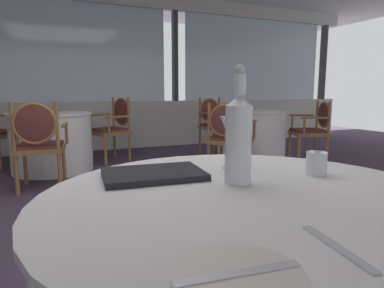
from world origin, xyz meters
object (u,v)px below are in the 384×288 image
at_px(wine_glass, 232,130).
at_px(water_tumbler, 316,163).
at_px(side_plate, 239,277).
at_px(water_bottle, 238,137).
at_px(dining_chair_1_2, 115,124).
at_px(dining_chair_2_1, 214,120).
at_px(menu_book, 153,174).
at_px(dining_chair_2_0, 314,126).
at_px(dining_chair_2_2, 228,133).
at_px(dining_chair_1_1, 38,139).

bearing_deg(wine_glass, water_tumbler, -41.36).
relative_size(side_plate, water_bottle, 0.57).
bearing_deg(dining_chair_1_2, dining_chair_2_1, 157.92).
height_order(water_tumbler, menu_book, water_tumbler).
relative_size(dining_chair_2_0, dining_chair_2_2, 1.00).
bearing_deg(wine_glass, dining_chair_2_1, 64.17).
bearing_deg(water_tumbler, water_bottle, 178.41).
distance_m(wine_glass, water_tumbler, 0.30).
bearing_deg(wine_glass, dining_chair_1_2, 85.92).
height_order(side_plate, dining_chair_1_1, dining_chair_1_1).
bearing_deg(dining_chair_2_2, water_tumbler, -152.96).
distance_m(water_bottle, wine_glass, 0.20).
distance_m(water_tumbler, dining_chair_1_1, 3.04).
height_order(side_plate, dining_chair_2_0, dining_chair_2_0).
bearing_deg(dining_chair_2_0, dining_chair_1_1, 21.41).
xyz_separation_m(dining_chair_1_1, dining_chair_2_1, (2.65, 1.30, 0.00)).
bearing_deg(dining_chair_2_1, dining_chair_2_0, 29.95).
height_order(dining_chair_2_0, dining_chair_2_2, same).
height_order(water_bottle, dining_chair_1_1, water_bottle).
bearing_deg(dining_chair_1_1, water_tumbler, -154.42).
distance_m(menu_book, dining_chair_2_2, 3.02).
height_order(water_bottle, dining_chair_2_1, water_bottle).
xyz_separation_m(water_bottle, dining_chair_2_0, (3.03, 2.94, -0.37)).
xyz_separation_m(menu_book, dining_chair_2_2, (1.66, 2.50, -0.24)).
relative_size(water_tumbler, menu_book, 0.24).
height_order(water_bottle, dining_chair_2_2, water_bottle).
relative_size(wine_glass, dining_chair_2_2, 0.21).
bearing_deg(water_tumbler, dining_chair_2_2, 66.59).
relative_size(water_bottle, wine_glass, 1.87).
bearing_deg(dining_chair_2_0, dining_chair_1_2, -4.31).
bearing_deg(dining_chair_1_1, dining_chair_2_0, -81.32).
relative_size(water_tumbler, dining_chair_2_2, 0.09).
bearing_deg(menu_book, water_bottle, -34.21).
relative_size(side_plate, wine_glass, 1.07).
bearing_deg(menu_book, side_plate, -90.42).
distance_m(water_bottle, dining_chair_2_1, 4.64).
height_order(wine_glass, dining_chair_2_1, wine_glass).
height_order(water_bottle, water_tumbler, water_bottle).
bearing_deg(dining_chair_1_2, wine_glass, 63.64).
height_order(menu_book, dining_chair_2_1, dining_chair_2_1).
distance_m(water_tumbler, dining_chair_2_2, 2.93).
bearing_deg(menu_book, dining_chair_2_2, 60.95).
bearing_deg(dining_chair_2_0, water_tumbler, 67.57).
height_order(water_tumbler, dining_chair_2_1, dining_chair_2_1).
xyz_separation_m(water_tumbler, dining_chair_1_1, (-0.93, 2.88, -0.25)).
bearing_deg(menu_book, dining_chair_2_1, 65.54).
relative_size(menu_book, dining_chair_1_1, 0.34).
relative_size(water_bottle, dining_chair_2_2, 0.39).
relative_size(dining_chair_2_1, dining_chair_2_2, 1.04).
distance_m(water_bottle, menu_book, 0.30).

